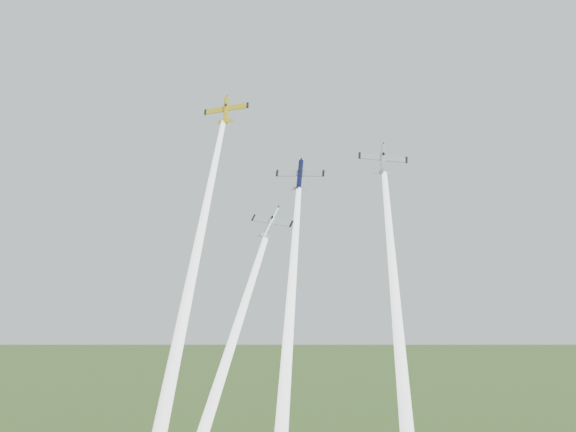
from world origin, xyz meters
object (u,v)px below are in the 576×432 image
object	(u,v)px
plane_silver_right	(383,159)
plane_silver_low	(271,223)
plane_navy	(300,175)
plane_yellow	(226,110)

from	to	relation	value
plane_silver_right	plane_silver_low	world-z (taller)	plane_silver_right
plane_navy	plane_silver_right	size ratio (longest dim) A/B	1.02
plane_navy	plane_yellow	bearing A→B (deg)	155.24
plane_yellow	plane_silver_right	bearing A→B (deg)	-14.30
plane_silver_right	plane_silver_low	size ratio (longest dim) A/B	1.17
plane_yellow	plane_silver_low	distance (m)	32.63
plane_yellow	plane_silver_right	xyz separation A→B (m)	(30.23, -5.70, -11.73)
plane_navy	plane_silver_right	xyz separation A→B (m)	(14.74, -0.57, 2.09)
plane_silver_right	plane_navy	bearing A→B (deg)	166.39
plane_yellow	plane_silver_right	size ratio (longest dim) A/B	1.03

